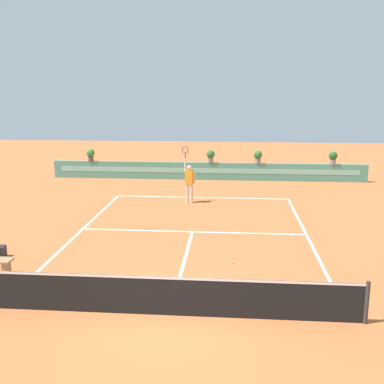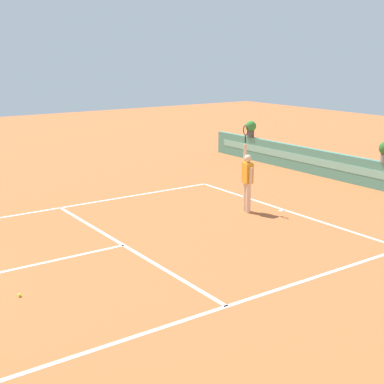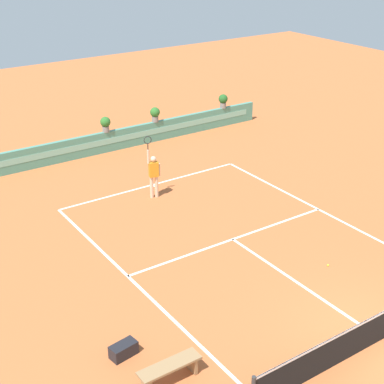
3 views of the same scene
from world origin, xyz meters
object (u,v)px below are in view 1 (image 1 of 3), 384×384
object	(u,v)px
tennis_ball_near_baseline	(232,263)
potted_plant_right	(258,156)
potted_plant_far_left	(91,154)
potted_plant_far_right	(333,157)
tennis_player	(189,180)
potted_plant_centre	(211,155)

from	to	relation	value
tennis_ball_near_baseline	potted_plant_right	xyz separation A→B (m)	(1.42, 13.05, 1.38)
potted_plant_far_left	potted_plant_right	world-z (taller)	same
potted_plant_far_left	potted_plant_right	distance (m)	9.68
potted_plant_far_left	potted_plant_far_right	bearing A→B (deg)	0.00
tennis_ball_near_baseline	potted_plant_right	world-z (taller)	potted_plant_right
potted_plant_far_left	potted_plant_far_right	xyz separation A→B (m)	(13.84, 0.00, 0.00)
tennis_ball_near_baseline	potted_plant_far_right	bearing A→B (deg)	66.85
tennis_player	tennis_ball_near_baseline	world-z (taller)	tennis_player
potted_plant_centre	potted_plant_far_right	xyz separation A→B (m)	(6.84, 0.00, 0.00)
tennis_player	potted_plant_centre	bearing A→B (deg)	82.71
tennis_player	potted_plant_far_right	distance (m)	9.39
tennis_player	potted_plant_centre	size ratio (longest dim) A/B	3.57
tennis_player	tennis_ball_near_baseline	bearing A→B (deg)	-75.26
potted_plant_far_right	potted_plant_far_left	bearing A→B (deg)	180.00
tennis_ball_near_baseline	potted_plant_centre	distance (m)	13.19
potted_plant_far_right	potted_plant_right	xyz separation A→B (m)	(-4.16, 0.00, 0.00)
tennis_ball_near_baseline	potted_plant_centre	xyz separation A→B (m)	(-1.26, 13.05, 1.38)
potted_plant_centre	potted_plant_right	distance (m)	2.68
tennis_ball_near_baseline	potted_plant_far_left	distance (m)	15.51
tennis_ball_near_baseline	potted_plant_right	size ratio (longest dim) A/B	0.09
potted_plant_far_right	potted_plant_right	distance (m)	4.16
tennis_player	potted_plant_far_right	xyz separation A→B (m)	(7.55, 5.56, 0.36)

